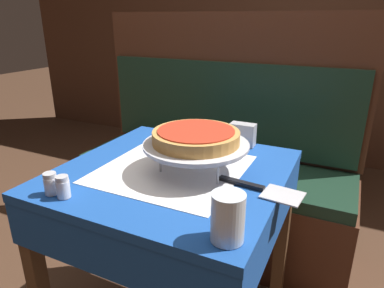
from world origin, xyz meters
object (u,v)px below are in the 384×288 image
pizza_pan_stand (196,146)px  pizza_server (263,189)px  dining_table_rear (282,100)px  napkin_holder (243,134)px  booth_bench (214,181)px  condiment_caddy (292,83)px  dining_table_front (173,197)px  salt_shaker (51,184)px  water_glass_near (228,217)px  deep_dish_pizza (196,136)px  pepper_shaker (63,187)px

pizza_pan_stand → pizza_server: size_ratio=1.32×
dining_table_rear → napkin_holder: bearing=-85.4°
dining_table_rear → booth_bench: booth_bench is taller
napkin_holder → condiment_caddy: size_ratio=0.56×
dining_table_front → pizza_pan_stand: (0.08, 0.02, 0.20)m
pizza_server → salt_shaker: (-0.55, -0.29, 0.03)m
booth_bench → pizza_pan_stand: booth_bench is taller
napkin_holder → dining_table_front: bearing=-113.6°
salt_shaker → pizza_server: bearing=27.3°
salt_shaker → dining_table_front: bearing=52.9°
dining_table_front → dining_table_rear: bearing=88.8°
booth_bench → water_glass_near: 1.18m
dining_table_rear → pizza_server: 1.72m
salt_shaker → booth_bench: bearing=84.0°
water_glass_near → dining_table_rear: bearing=97.9°
deep_dish_pizza → pepper_shaker: deep_dish_pizza is taller
dining_table_rear → pizza_pan_stand: 1.66m
booth_bench → pepper_shaker: (-0.06, -1.02, 0.42)m
water_glass_near → napkin_holder: 0.64m
pizza_pan_stand → deep_dish_pizza: 0.03m
salt_shaker → pepper_shaker: (0.05, 0.00, 0.00)m
pizza_server → condiment_caddy: size_ratio=1.48×
deep_dish_pizza → water_glass_near: deep_dish_pizza is taller
pizza_pan_stand → deep_dish_pizza: size_ratio=1.22×
deep_dish_pizza → salt_shaker: size_ratio=4.34×
booth_bench → salt_shaker: 1.11m
deep_dish_pizza → pizza_server: 0.27m
booth_bench → napkin_holder: (0.27, -0.39, 0.44)m
dining_table_front → condiment_caddy: (0.11, 1.57, 0.16)m
dining_table_rear → water_glass_near: water_glass_near is taller
booth_bench → salt_shaker: booth_bench is taller
pizza_pan_stand → pizza_server: pizza_pan_stand is taller
dining_table_rear → pizza_pan_stand: size_ratio=2.19×
pizza_server → condiment_caddy: 1.61m
deep_dish_pizza → water_glass_near: 0.39m
salt_shaker → condiment_caddy: condiment_caddy is taller
water_glass_near → pepper_shaker: water_glass_near is taller
pizza_pan_stand → water_glass_near: size_ratio=2.96×
dining_table_front → water_glass_near: 0.46m
dining_table_rear → dining_table_front: bearing=-91.2°
dining_table_rear → salt_shaker: (-0.27, -1.97, 0.14)m
deep_dish_pizza → booth_bench: bearing=106.5°
napkin_holder → condiment_caddy: bearing=91.5°
condiment_caddy → dining_table_rear: bearing=128.6°
water_glass_near → salt_shaker: size_ratio=1.79×
water_glass_near → pizza_pan_stand: bearing=125.8°
dining_table_front → pizza_server: bearing=-4.0°
water_glass_near → condiment_caddy: 1.88m
dining_table_front → salt_shaker: (-0.23, -0.31, 0.14)m
dining_table_rear → condiment_caddy: bearing=-51.4°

